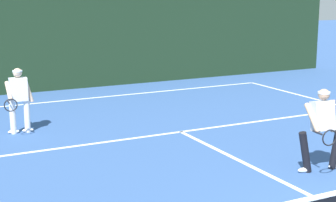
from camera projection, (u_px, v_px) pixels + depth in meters
court_line_baseline_far at (109, 96)px, 16.59m from camera, size 10.92×0.10×0.01m
court_line_service at (181, 132)px, 12.46m from camera, size 8.90×0.10×0.01m
court_line_centre at (264, 172)px, 9.69m from camera, size 0.10×6.40×0.01m
player_near at (322, 127)px, 9.63m from camera, size 0.95×0.85×1.54m
player_far at (19, 98)px, 12.20m from camera, size 0.78×0.88×1.52m
back_fence_windscreen at (89, 40)px, 17.83m from camera, size 20.06×0.12×3.22m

